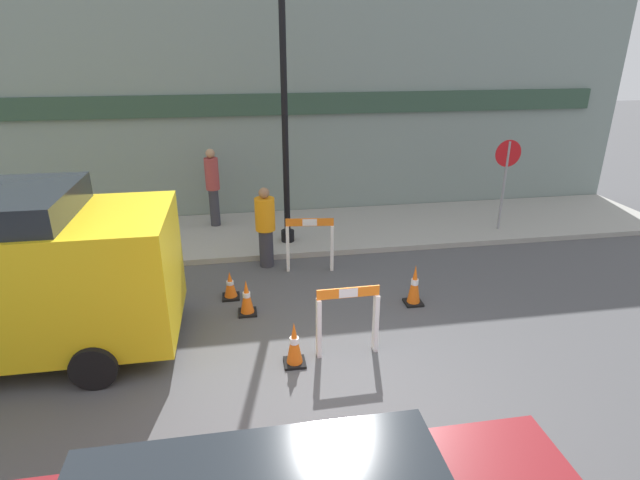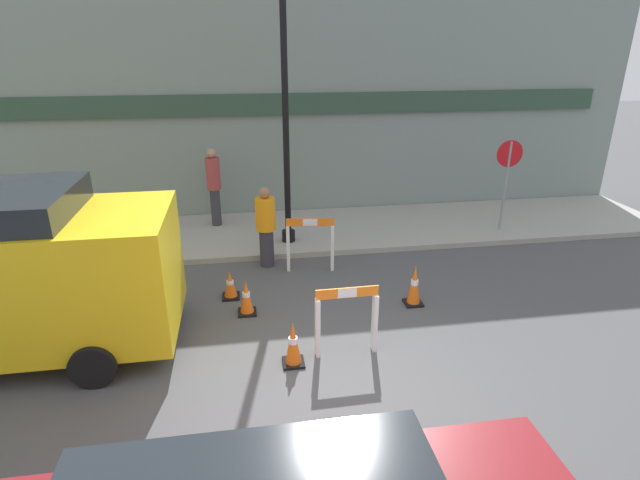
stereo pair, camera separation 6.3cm
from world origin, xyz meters
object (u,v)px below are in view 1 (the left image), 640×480
at_px(streetlamp_post, 283,45).
at_px(stop_sign, 506,170).
at_px(person_pedestrian, 213,185).
at_px(person_worker, 265,225).

height_order(streetlamp_post, stop_sign, streetlamp_post).
bearing_deg(stop_sign, streetlamp_post, 0.38).
bearing_deg(stop_sign, person_pedestrian, -10.75).
bearing_deg(person_worker, stop_sign, 73.56).
height_order(person_worker, person_pedestrian, person_pedestrian).
distance_m(stop_sign, person_pedestrian, 6.67).
bearing_deg(person_worker, person_pedestrian, 179.20).
relative_size(streetlamp_post, person_pedestrian, 3.48).
xyz_separation_m(person_worker, person_pedestrian, (-1.06, 2.26, 0.26)).
relative_size(person_worker, person_pedestrian, 0.89).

